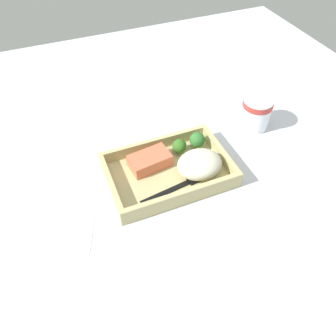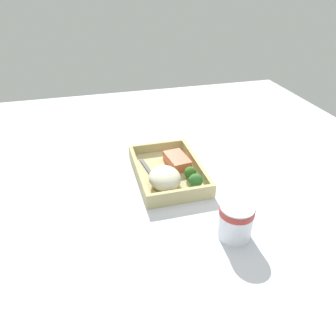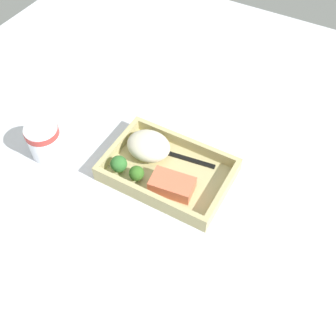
{
  "view_description": "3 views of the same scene",
  "coord_description": "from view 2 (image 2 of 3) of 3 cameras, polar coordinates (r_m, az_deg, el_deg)",
  "views": [
    {
      "loc": [
        -19.91,
        -48.7,
        59.27
      ],
      "look_at": [
        0.0,
        0.0,
        2.7
      ],
      "focal_mm": 35.0,
      "sensor_mm": 36.0,
      "label": 1
    },
    {
      "loc": [
        80.83,
        -21.61,
        54.91
      ],
      "look_at": [
        0.0,
        0.0,
        2.7
      ],
      "focal_mm": 35.0,
      "sensor_mm": 36.0,
      "label": 2
    },
    {
      "loc": [
        -27.34,
        48.99,
        74.41
      ],
      "look_at": [
        0.0,
        0.0,
        2.7
      ],
      "focal_mm": 42.0,
      "sensor_mm": 36.0,
      "label": 3
    }
  ],
  "objects": [
    {
      "name": "ground_plane",
      "position": [
        1.01,
        0.0,
        -1.79
      ],
      "size": [
        160.0,
        160.0,
        2.0
      ],
      "primitive_type": "cube",
      "color": "silver"
    },
    {
      "name": "takeout_tray",
      "position": [
        1.0,
        0.0,
        -1.02
      ],
      "size": [
        28.99,
        19.27,
        1.2
      ],
      "primitive_type": "cube",
      "color": "tan",
      "rests_on": "ground_plane"
    },
    {
      "name": "tray_rim",
      "position": [
        0.99,
        0.0,
        0.02
      ],
      "size": [
        28.99,
        19.27,
        3.08
      ],
      "color": "tan",
      "rests_on": "takeout_tray"
    },
    {
      "name": "salmon_fillet",
      "position": [
        1.02,
        1.6,
        1.25
      ],
      "size": [
        10.42,
        6.95,
        3.19
      ],
      "primitive_type": "cube",
      "rotation": [
        0.0,
        0.0,
        0.13
      ],
      "color": "#DD6949",
      "rests_on": "takeout_tray"
    },
    {
      "name": "mashed_potatoes",
      "position": [
        0.92,
        -0.55,
        -1.76
      ],
      "size": [
        10.74,
        9.01,
        5.5
      ],
      "primitive_type": "ellipsoid",
      "color": "beige",
      "rests_on": "takeout_tray"
    },
    {
      "name": "broccoli_floret_1",
      "position": [
        0.91,
        4.82,
        -2.25
      ],
      "size": [
        3.93,
        3.93,
        4.59
      ],
      "color": "#79A551",
      "rests_on": "takeout_tray"
    },
    {
      "name": "broccoli_floret_2",
      "position": [
        0.95,
        3.89,
        -0.84
      ],
      "size": [
        3.53,
        3.53,
        4.0
      ],
      "color": "#789B54",
      "rests_on": "takeout_tray"
    },
    {
      "name": "fork",
      "position": [
        0.98,
        -3.01,
        -1.0
      ],
      "size": [
        15.88,
        3.78,
        0.44
      ],
      "color": "black",
      "rests_on": "takeout_tray"
    },
    {
      "name": "paper_cup",
      "position": [
        0.78,
        11.71,
        -8.83
      ],
      "size": [
        8.06,
        8.06,
        8.73
      ],
      "color": "white",
      "rests_on": "ground_plane"
    },
    {
      "name": "receipt_slip",
      "position": [
        1.2,
        -5.96,
        4.5
      ],
      "size": [
        12.7,
        15.15,
        0.24
      ],
      "primitive_type": "cube",
      "rotation": [
        0.0,
        0.0,
        -0.36
      ],
      "color": "white",
      "rests_on": "ground_plane"
    }
  ]
}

